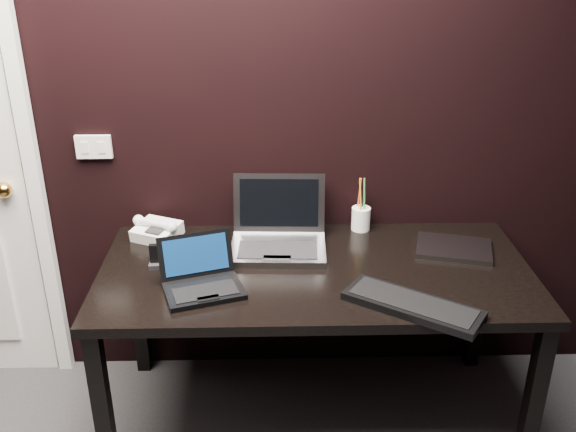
{
  "coord_description": "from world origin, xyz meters",
  "views": [
    {
      "loc": [
        0.14,
        -0.81,
        1.98
      ],
      "look_at": [
        0.19,
        1.35,
        0.99
      ],
      "focal_mm": 40.0,
      "sensor_mm": 36.0,
      "label": 1
    }
  ],
  "objects_px": {
    "silver_laptop": "(278,236)",
    "closed_laptop": "(454,248)",
    "desk": "(315,285)",
    "pen_cup": "(361,218)",
    "ext_keyboard": "(413,305)",
    "desk_phone": "(157,230)",
    "mobile_phone": "(156,259)",
    "netbook": "(202,280)"
  },
  "relations": [
    {
      "from": "desk_phone",
      "to": "ext_keyboard",
      "type": "bearing_deg",
      "value": -30.25
    },
    {
      "from": "silver_laptop",
      "to": "closed_laptop",
      "type": "relative_size",
      "value": 1.17
    },
    {
      "from": "mobile_phone",
      "to": "netbook",
      "type": "bearing_deg",
      "value": -40.92
    },
    {
      "from": "ext_keyboard",
      "to": "closed_laptop",
      "type": "distance_m",
      "value": 0.51
    },
    {
      "from": "netbook",
      "to": "mobile_phone",
      "type": "bearing_deg",
      "value": 139.08
    },
    {
      "from": "desk",
      "to": "pen_cup",
      "type": "bearing_deg",
      "value": 57.44
    },
    {
      "from": "silver_laptop",
      "to": "desk_phone",
      "type": "relative_size",
      "value": 1.78
    },
    {
      "from": "desk",
      "to": "mobile_phone",
      "type": "bearing_deg",
      "value": 177.65
    },
    {
      "from": "netbook",
      "to": "closed_laptop",
      "type": "distance_m",
      "value": 1.05
    },
    {
      "from": "desk",
      "to": "desk_phone",
      "type": "relative_size",
      "value": 7.45
    },
    {
      "from": "ext_keyboard",
      "to": "desk_phone",
      "type": "distance_m",
      "value": 1.15
    },
    {
      "from": "netbook",
      "to": "mobile_phone",
      "type": "distance_m",
      "value": 0.26
    },
    {
      "from": "desk",
      "to": "ext_keyboard",
      "type": "height_order",
      "value": "ext_keyboard"
    },
    {
      "from": "desk_phone",
      "to": "pen_cup",
      "type": "distance_m",
      "value": 0.89
    },
    {
      "from": "desk",
      "to": "pen_cup",
      "type": "height_order",
      "value": "pen_cup"
    },
    {
      "from": "desk",
      "to": "desk_phone",
      "type": "height_order",
      "value": "desk_phone"
    },
    {
      "from": "netbook",
      "to": "silver_laptop",
      "type": "xyz_separation_m",
      "value": [
        0.29,
        0.33,
        0.01
      ]
    },
    {
      "from": "silver_laptop",
      "to": "mobile_phone",
      "type": "xyz_separation_m",
      "value": [
        -0.48,
        -0.16,
        -0.02
      ]
    },
    {
      "from": "silver_laptop",
      "to": "mobile_phone",
      "type": "bearing_deg",
      "value": -161.84
    },
    {
      "from": "ext_keyboard",
      "to": "pen_cup",
      "type": "relative_size",
      "value": 2.04
    },
    {
      "from": "silver_laptop",
      "to": "desk_phone",
      "type": "bearing_deg",
      "value": 169.96
    },
    {
      "from": "desk_phone",
      "to": "pen_cup",
      "type": "height_order",
      "value": "pen_cup"
    },
    {
      "from": "ext_keyboard",
      "to": "netbook",
      "type": "bearing_deg",
      "value": 168.4
    },
    {
      "from": "closed_laptop",
      "to": "netbook",
      "type": "bearing_deg",
      "value": -164.66
    },
    {
      "from": "silver_laptop",
      "to": "mobile_phone",
      "type": "height_order",
      "value": "silver_laptop"
    },
    {
      "from": "ext_keyboard",
      "to": "pen_cup",
      "type": "distance_m",
      "value": 0.66
    },
    {
      "from": "closed_laptop",
      "to": "mobile_phone",
      "type": "relative_size",
      "value": 3.64
    },
    {
      "from": "silver_laptop",
      "to": "ext_keyboard",
      "type": "xyz_separation_m",
      "value": [
        0.47,
        -0.48,
        -0.04
      ]
    },
    {
      "from": "closed_laptop",
      "to": "pen_cup",
      "type": "distance_m",
      "value": 0.42
    },
    {
      "from": "desk_phone",
      "to": "mobile_phone",
      "type": "distance_m",
      "value": 0.25
    },
    {
      "from": "pen_cup",
      "to": "silver_laptop",
      "type": "bearing_deg",
      "value": -156.11
    },
    {
      "from": "ext_keyboard",
      "to": "desk",
      "type": "bearing_deg",
      "value": 137.15
    },
    {
      "from": "netbook",
      "to": "ext_keyboard",
      "type": "height_order",
      "value": "netbook"
    },
    {
      "from": "silver_laptop",
      "to": "pen_cup",
      "type": "distance_m",
      "value": 0.4
    },
    {
      "from": "desk",
      "to": "mobile_phone",
      "type": "height_order",
      "value": "mobile_phone"
    },
    {
      "from": "desk",
      "to": "closed_laptop",
      "type": "distance_m",
      "value": 0.61
    },
    {
      "from": "mobile_phone",
      "to": "desk",
      "type": "bearing_deg",
      "value": -2.35
    },
    {
      "from": "silver_laptop",
      "to": "pen_cup",
      "type": "bearing_deg",
      "value": 23.89
    },
    {
      "from": "desk",
      "to": "desk_phone",
      "type": "bearing_deg",
      "value": 157.41
    },
    {
      "from": "ext_keyboard",
      "to": "desk_phone",
      "type": "relative_size",
      "value": 2.17
    },
    {
      "from": "silver_laptop",
      "to": "closed_laptop",
      "type": "bearing_deg",
      "value": -4.0
    },
    {
      "from": "ext_keyboard",
      "to": "silver_laptop",
      "type": "bearing_deg",
      "value": 134.0
    }
  ]
}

